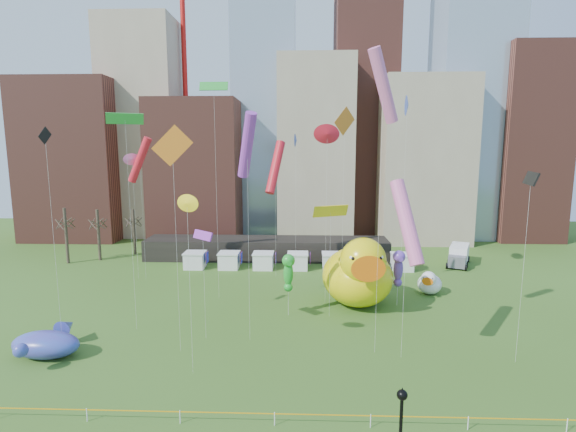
{
  "coord_description": "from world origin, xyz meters",
  "views": [
    {
      "loc": [
        1.71,
        -24.84,
        17.22
      ],
      "look_at": [
        0.54,
        8.78,
        12.0
      ],
      "focal_mm": 27.0,
      "sensor_mm": 36.0,
      "label": 1
    }
  ],
  "objects_px": {
    "small_duck": "(429,283)",
    "box_truck": "(459,255)",
    "whale_inflatable": "(47,343)",
    "seahorse_purple": "(399,265)",
    "lamppost": "(401,425)",
    "seahorse_green": "(288,270)",
    "big_duck": "(358,273)"
  },
  "relations": [
    {
      "from": "big_duck",
      "to": "box_truck",
      "type": "distance_m",
      "value": 25.18
    },
    {
      "from": "seahorse_purple",
      "to": "big_duck",
      "type": "bearing_deg",
      "value": -175.36
    },
    {
      "from": "big_duck",
      "to": "seahorse_green",
      "type": "bearing_deg",
      "value": -162.22
    },
    {
      "from": "small_duck",
      "to": "seahorse_purple",
      "type": "relative_size",
      "value": 0.68
    },
    {
      "from": "big_duck",
      "to": "seahorse_green",
      "type": "distance_m",
      "value": 8.24
    },
    {
      "from": "box_truck",
      "to": "lamppost",
      "type": "bearing_deg",
      "value": -88.74
    },
    {
      "from": "seahorse_purple",
      "to": "whale_inflatable",
      "type": "bearing_deg",
      "value": -157.79
    },
    {
      "from": "big_duck",
      "to": "lamppost",
      "type": "distance_m",
      "value": 25.67
    },
    {
      "from": "seahorse_purple",
      "to": "small_duck",
      "type": "bearing_deg",
      "value": 40.82
    },
    {
      "from": "whale_inflatable",
      "to": "box_truck",
      "type": "relative_size",
      "value": 1.04
    },
    {
      "from": "seahorse_purple",
      "to": "whale_inflatable",
      "type": "relative_size",
      "value": 0.85
    },
    {
      "from": "big_duck",
      "to": "small_duck",
      "type": "distance_m",
      "value": 10.34
    },
    {
      "from": "seahorse_purple",
      "to": "lamppost",
      "type": "xyz_separation_m",
      "value": [
        -5.46,
        -26.0,
        -1.34
      ]
    },
    {
      "from": "small_duck",
      "to": "lamppost",
      "type": "xyz_separation_m",
      "value": [
        -10.1,
        -30.01,
        1.86
      ]
    },
    {
      "from": "seahorse_green",
      "to": "box_truck",
      "type": "distance_m",
      "value": 32.85
    },
    {
      "from": "lamppost",
      "to": "box_truck",
      "type": "bearing_deg",
      "value": 67.19
    },
    {
      "from": "big_duck",
      "to": "whale_inflatable",
      "type": "bearing_deg",
      "value": -159.07
    },
    {
      "from": "seahorse_purple",
      "to": "box_truck",
      "type": "xyz_separation_m",
      "value": [
        12.94,
        17.74,
        -3.1
      ]
    },
    {
      "from": "seahorse_purple",
      "to": "seahorse_green",
      "type": "bearing_deg",
      "value": -164.36
    },
    {
      "from": "big_duck",
      "to": "lamppost",
      "type": "bearing_deg",
      "value": -96.1
    },
    {
      "from": "lamppost",
      "to": "big_duck",
      "type": "bearing_deg",
      "value": 87.68
    },
    {
      "from": "seahorse_purple",
      "to": "whale_inflatable",
      "type": "height_order",
      "value": "seahorse_purple"
    },
    {
      "from": "big_duck",
      "to": "box_truck",
      "type": "height_order",
      "value": "big_duck"
    },
    {
      "from": "big_duck",
      "to": "small_duck",
      "type": "height_order",
      "value": "big_duck"
    },
    {
      "from": "small_duck",
      "to": "box_truck",
      "type": "distance_m",
      "value": 16.04
    },
    {
      "from": "seahorse_purple",
      "to": "box_truck",
      "type": "relative_size",
      "value": 0.88
    },
    {
      "from": "seahorse_green",
      "to": "lamppost",
      "type": "height_order",
      "value": "seahorse_green"
    },
    {
      "from": "big_duck",
      "to": "small_duck",
      "type": "relative_size",
      "value": 2.53
    },
    {
      "from": "seahorse_green",
      "to": "box_truck",
      "type": "xyz_separation_m",
      "value": [
        24.94,
        21.09,
        -3.47
      ]
    },
    {
      "from": "box_truck",
      "to": "seahorse_purple",
      "type": "bearing_deg",
      "value": -102.04
    },
    {
      "from": "whale_inflatable",
      "to": "box_truck",
      "type": "bearing_deg",
      "value": 37.63
    },
    {
      "from": "whale_inflatable",
      "to": "seahorse_green",
      "type": "bearing_deg",
      "value": 29.06
    }
  ]
}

